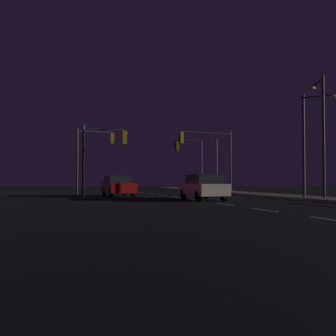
# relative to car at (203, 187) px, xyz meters

# --- Properties ---
(ground_plane) EXTENTS (112.00, 112.00, 0.00)m
(ground_plane) POSITION_rel_car_xyz_m (-0.45, -3.66, -0.82)
(ground_plane) COLOR black
(ground_plane) RESTS_ON ground
(lane_markings_center) EXTENTS (0.14, 50.00, 0.01)m
(lane_markings_center) POSITION_rel_car_xyz_m (-0.45, -0.16, -0.82)
(lane_markings_center) COLOR silver
(lane_markings_center) RESTS_ON ground
(lane_edge_line) EXTENTS (0.14, 53.00, 0.01)m
(lane_edge_line) POSITION_rel_car_xyz_m (5.50, 1.34, -0.82)
(lane_edge_line) COLOR silver
(lane_edge_line) RESTS_ON ground
(car) EXTENTS (1.84, 4.41, 1.57)m
(car) POSITION_rel_car_xyz_m (0.00, 0.00, 0.00)
(car) COLOR beige
(car) RESTS_ON ground
(car_oncoming) EXTENTS (2.02, 4.48, 1.57)m
(car_oncoming) POSITION_rel_car_xyz_m (-4.31, 6.33, 0.00)
(car_oncoming) COLOR #B71414
(car_oncoming) RESTS_ON ground
(traffic_light_far_right) EXTENTS (5.03, 0.72, 5.40)m
(traffic_light_far_right) POSITION_rel_car_xyz_m (3.80, 8.39, 3.18)
(traffic_light_far_right) COLOR #38383D
(traffic_light_far_right) RESTS_ON sidewalk_right
(traffic_light_mid_right) EXTENTS (3.16, 0.37, 5.01)m
(traffic_light_mid_right) POSITION_rel_car_xyz_m (-5.63, 4.44, 2.68)
(traffic_light_mid_right) COLOR #2D3033
(traffic_light_mid_right) RESTS_ON ground
(traffic_light_near_left) EXTENTS (3.17, 0.51, 5.37)m
(traffic_light_near_left) POSITION_rel_car_xyz_m (4.74, 15.70, 3.06)
(traffic_light_near_left) COLOR #4C4C51
(traffic_light_near_left) RESTS_ON sidewalk_right
(traffic_light_overhead_east) EXTENTS (3.32, 0.51, 5.70)m
(traffic_light_overhead_east) POSITION_rel_car_xyz_m (-5.65, 11.59, 3.15)
(traffic_light_overhead_east) COLOR #2D3033
(traffic_light_overhead_east) RESTS_ON ground
(traffic_light_far_left) EXTENTS (4.18, 0.81, 5.13)m
(traffic_light_far_left) POSITION_rel_car_xyz_m (4.56, 12.86, 2.95)
(traffic_light_far_left) COLOR #4C4C51
(traffic_light_far_left) RESTS_ON sidewalk_right
(street_lamp_median) EXTENTS (1.10, 2.32, 7.62)m
(street_lamp_median) POSITION_rel_car_xyz_m (7.38, -1.71, 3.92)
(street_lamp_median) COLOR #2D3033
(street_lamp_median) RESTS_ON sidewalk_right
(street_lamp_across_street) EXTENTS (1.79, 1.47, 6.60)m
(street_lamp_across_street) POSITION_rel_car_xyz_m (6.87, -1.25, 3.35)
(street_lamp_across_street) COLOR #38383D
(street_lamp_across_street) RESTS_ON sidewalk_right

